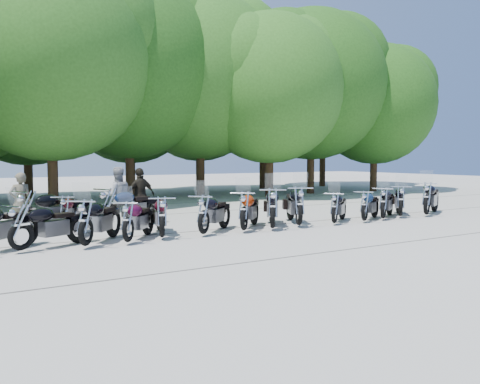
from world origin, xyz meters
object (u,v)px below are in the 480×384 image
motorcycle_8 (299,204)px  motorcycle_10 (365,205)px  rider_1 (117,196)px  motorcycle_13 (427,197)px  motorcycle_7 (273,207)px  motorcycle_12 (401,200)px  motorcycle_16 (109,206)px  motorcycle_3 (128,220)px  rider_2 (141,195)px  motorcycle_11 (384,202)px  motorcycle_6 (244,209)px  motorcycle_5 (204,213)px  motorcycle_14 (29,210)px  rider_0 (20,202)px  motorcycle_15 (65,212)px  motorcycle_1 (21,225)px  motorcycle_9 (335,207)px  motorcycle_2 (86,221)px  motorcycle_4 (162,215)px

motorcycle_8 → motorcycle_10: size_ratio=1.20×
motorcycle_8 → rider_1: rider_1 is taller
motorcycle_8 → motorcycle_13: motorcycle_8 is taller
motorcycle_7 → motorcycle_12: 5.65m
motorcycle_7 → motorcycle_16: (-4.07, 2.65, -0.00)m
motorcycle_3 → rider_2: rider_2 is taller
motorcycle_11 → motorcycle_6: bearing=54.2°
motorcycle_6 → motorcycle_16: motorcycle_16 is taller
motorcycle_10 → motorcycle_16: size_ratio=0.84×
motorcycle_5 → rider_2: 3.68m
motorcycle_14 → rider_1: size_ratio=1.34×
motorcycle_6 → rider_1: 4.37m
motorcycle_10 → motorcycle_11: (1.01, 0.12, 0.04)m
motorcycle_7 → rider_0: (-6.36, 3.80, 0.15)m
motorcycle_3 → motorcycle_15: bearing=-34.1°
motorcycle_12 → rider_2: 9.09m
motorcycle_16 → motorcycle_5: bearing=-167.5°
motorcycle_8 → motorcycle_16: size_ratio=1.01×
rider_1 → motorcycle_1: bearing=51.7°
motorcycle_9 → rider_0: bearing=28.6°
motorcycle_9 → motorcycle_15: size_ratio=0.98×
motorcycle_9 → motorcycle_2: bearing=52.6°
motorcycle_3 → motorcycle_10: (8.09, -0.03, -0.01)m
motorcycle_3 → rider_0: size_ratio=1.26×
motorcycle_11 → motorcycle_16: bearing=38.4°
motorcycle_4 → motorcycle_5: motorcycle_4 is taller
motorcycle_14 → rider_1: (2.78, 0.78, 0.22)m
motorcycle_15 → rider_1: size_ratio=1.15×
motorcycle_6 → motorcycle_9: motorcycle_6 is taller
motorcycle_8 → rider_1: size_ratio=1.37×
motorcycle_8 → motorcycle_14: bearing=8.6°
motorcycle_13 → rider_2: size_ratio=1.38×
motorcycle_4 → motorcycle_12: 9.09m
motorcycle_10 → motorcycle_9: bearing=55.3°
motorcycle_15 → motorcycle_6: bearing=172.7°
motorcycle_1 → motorcycle_15: 3.17m
motorcycle_7 → rider_2: bearing=-19.9°
motorcycle_14 → motorcycle_11: bearing=-130.1°
motorcycle_1 → motorcycle_11: motorcycle_11 is taller
motorcycle_7 → motorcycle_8: 1.07m
motorcycle_1 → motorcycle_6: (5.97, 0.01, 0.04)m
motorcycle_2 → motorcycle_13: bearing=-140.6°
motorcycle_11 → motorcycle_7: bearing=55.4°
motorcycle_13 → rider_0: (-13.20, 3.84, 0.15)m
motorcycle_3 → motorcycle_15: (-0.88, 2.93, -0.01)m
motorcycle_13 → motorcycle_7: bearing=60.7°
motorcycle_12 → motorcycle_14: motorcycle_14 is taller
motorcycle_5 → motorcycle_6: bearing=-130.4°
motorcycle_2 → motorcycle_15: 2.95m
motorcycle_7 → motorcycle_10: (3.65, -0.10, -0.11)m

